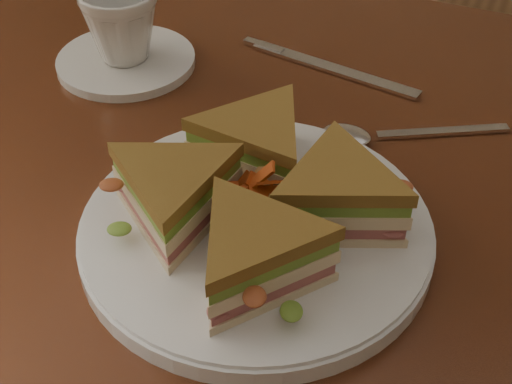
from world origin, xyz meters
TOP-DOWN VIEW (x-y plane):
  - table at (0.00, 0.00)m, footprint 1.20×0.80m
  - plate at (0.03, -0.08)m, footprint 0.29×0.29m
  - sandwich_wedges at (0.03, -0.08)m, footprint 0.28×0.28m
  - crisps_mound at (0.03, -0.08)m, footprint 0.09×0.09m
  - spoon at (0.08, 0.08)m, footprint 0.17×0.10m
  - knife at (-0.01, 0.19)m, footprint 0.21×0.05m
  - saucer at (-0.21, 0.11)m, footprint 0.15×0.15m
  - coffee_cup at (-0.21, 0.11)m, footprint 0.09×0.09m

SIDE VIEW (x-z plane):
  - table at x=0.00m, z-range 0.28..1.03m
  - knife at x=-0.01m, z-range 0.75..0.75m
  - spoon at x=0.08m, z-range 0.75..0.76m
  - saucer at x=-0.21m, z-range 0.75..0.76m
  - plate at x=0.03m, z-range 0.75..0.77m
  - crisps_mound at x=0.03m, z-range 0.77..0.82m
  - sandwich_wedges at x=0.03m, z-range 0.77..0.82m
  - coffee_cup at x=-0.21m, z-range 0.76..0.84m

